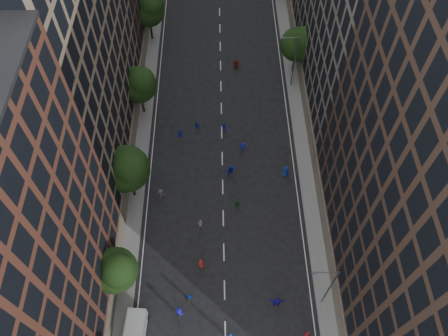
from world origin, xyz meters
name	(u,v)px	position (x,y,z in m)	size (l,w,h in m)	color
ground	(221,111)	(0.00, 40.00, 0.00)	(240.00, 240.00, 0.00)	black
sidewalk_left	(143,75)	(-12.00, 47.50, 0.07)	(4.00, 105.00, 0.15)	slate
sidewalk_right	(298,73)	(12.00, 47.50, 0.07)	(4.00, 105.00, 0.15)	slate
bldg_left_b	(43,42)	(-19.00, 35.00, 17.00)	(14.00, 26.00, 34.00)	#8A725A
tree_left_1	(116,270)	(-11.02, 13.86, 5.55)	(4.80, 4.80, 8.21)	black
tree_left_2	(127,168)	(-10.99, 25.83, 6.36)	(5.60, 5.60, 9.45)	black
tree_left_3	(139,84)	(-11.02, 39.85, 5.82)	(5.00, 5.00, 8.58)	black
tree_left_4	(148,8)	(-11.00, 55.84, 6.10)	(5.40, 5.40, 9.08)	black
tree_right_a	(299,43)	(11.38, 47.85, 5.63)	(5.00, 5.00, 8.39)	black
streetlamp_near	(328,286)	(10.37, 12.00, 5.17)	(2.64, 0.22, 9.06)	#595B60
streetlamp_far	(293,59)	(10.37, 45.00, 5.17)	(2.64, 0.22, 9.06)	#595B60
cargo_van	(135,331)	(-9.29, 8.90, 1.22)	(2.33, 4.48, 2.32)	#B3B3B5
skater_3	(179,313)	(-4.85, 10.85, 0.87)	(1.12, 0.64, 1.74)	#1A17BC
skater_4	(189,297)	(-3.89, 12.49, 0.78)	(0.92, 0.38, 1.57)	#1443A9
skater_5	(277,302)	(5.59, 11.78, 0.89)	(1.65, 0.53, 1.78)	#1C15AB
skater_6	(201,264)	(-2.61, 16.31, 0.82)	(0.80, 0.52, 1.64)	#AD261C
skater_7	(307,335)	(8.40, 8.37, 0.94)	(0.68, 0.45, 1.88)	maroon
skater_8	(200,224)	(-2.76, 21.39, 0.75)	(0.73, 0.57, 1.49)	beige
skater_9	(161,194)	(-7.77, 25.63, 0.79)	(1.03, 0.59, 1.59)	#48494E
skater_10	(237,205)	(1.76, 23.84, 0.85)	(1.00, 0.41, 1.70)	#1A5927
skater_11	(231,171)	(1.05, 28.90, 0.90)	(1.67, 0.53, 1.80)	#142AAA
skater_12	(285,171)	(8.16, 28.65, 0.93)	(0.91, 0.59, 1.85)	#13359F
skater_13	(180,134)	(-5.74, 34.95, 0.95)	(0.70, 0.46, 1.91)	#13209F
skater_14	(224,127)	(0.29, 36.23, 0.78)	(0.76, 0.59, 1.56)	#152CB1
skater_15	(243,148)	(2.80, 32.65, 0.80)	(1.04, 0.60, 1.61)	#122199
skater_16	(197,126)	(-3.43, 36.50, 0.80)	(0.94, 0.39, 1.60)	#132A9E
skater_17	(236,64)	(2.45, 48.81, 0.82)	(1.52, 0.48, 1.64)	maroon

